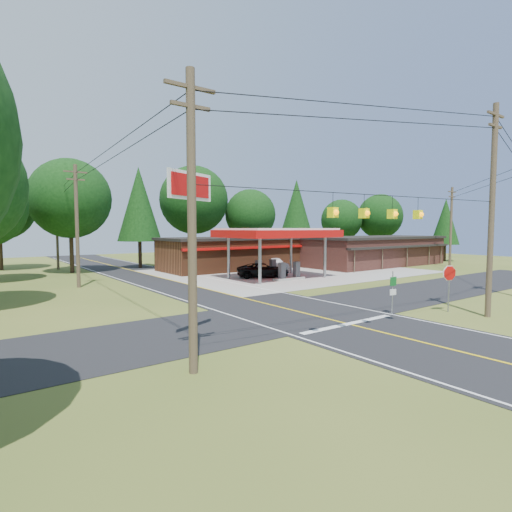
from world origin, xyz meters
TOP-DOWN VIEW (x-y plane):
  - ground at (0.00, 0.00)m, footprint 120.00×120.00m
  - main_highway at (0.00, 0.00)m, footprint 8.00×120.00m
  - cross_road at (0.00, 0.00)m, footprint 70.00×7.00m
  - lane_center_yellow at (0.00, 0.00)m, footprint 0.15×110.00m
  - gas_canopy at (9.00, 13.00)m, footprint 10.60×7.40m
  - convenience_store at (10.00, 22.98)m, footprint 16.40×7.55m
  - strip_building at (28.00, 15.98)m, footprint 20.40×8.75m
  - utility_pole_near_right at (7.50, -7.00)m, footprint 1.80×0.30m
  - utility_pole_near_left at (-9.50, -5.00)m, footprint 1.80×0.30m
  - utility_pole_far_left at (-8.00, 18.00)m, footprint 1.80×0.30m
  - utility_pole_far_right at (34.00, 9.00)m, footprint 1.80×0.30m
  - utility_pole_north at (-6.50, 35.00)m, footprint 0.30×0.30m
  - overhead_beacons at (-1.00, -6.00)m, footprint 17.04×2.04m
  - treeline_backdrop at (0.82, 24.01)m, footprint 70.27×51.59m
  - suv_car at (8.20, 14.21)m, footprint 6.83×6.83m
  - sedan_car at (13.98, 19.50)m, footprint 4.56×4.56m
  - big_stop_sign at (-8.00, -2.01)m, footprint 2.50×1.18m
  - octagonal_stop_sign at (7.00, -5.06)m, footprint 0.90×0.34m
  - route_sign_post at (3.80, -3.52)m, footprint 0.50×0.10m

SIDE VIEW (x-z plane):
  - ground at x=0.00m, z-range 0.00..0.00m
  - main_highway at x=0.00m, z-range 0.00..0.02m
  - cross_road at x=0.00m, z-range 0.00..0.03m
  - lane_center_yellow at x=0.00m, z-range 0.02..0.03m
  - suv_car at x=8.20m, z-range 0.00..1.42m
  - sedan_car at x=13.98m, z-range 0.00..1.46m
  - route_sign_post at x=3.80m, z-range 0.25..2.70m
  - strip_building at x=28.00m, z-range 0.01..3.81m
  - convenience_store at x=10.00m, z-range 0.02..3.82m
  - octagonal_stop_sign at x=7.00m, z-range 0.69..3.44m
  - gas_canopy at x=9.00m, z-range 1.83..6.70m
  - utility_pole_north at x=-6.50m, z-range 0.00..9.50m
  - utility_pole_near_left at x=-9.50m, z-range 0.20..10.20m
  - utility_pole_far_left at x=-8.00m, z-range 0.20..10.20m
  - utility_pole_far_right at x=34.00m, z-range 0.20..10.20m
  - big_stop_sign at x=-8.00m, z-range 1.82..9.09m
  - utility_pole_near_right at x=7.50m, z-range 0.21..11.71m
  - overhead_beacons at x=-1.00m, z-range 5.70..6.73m
  - treeline_backdrop at x=0.82m, z-range 0.84..14.14m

